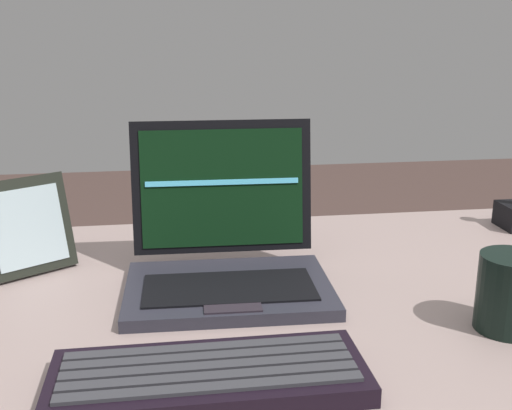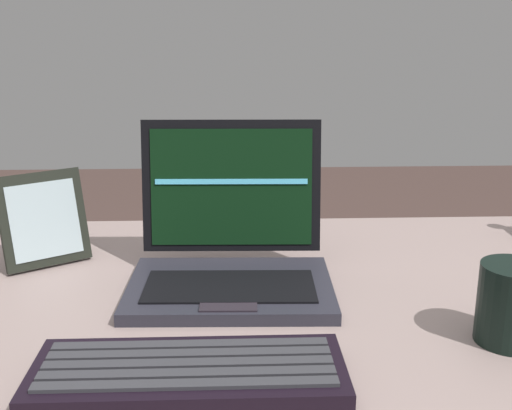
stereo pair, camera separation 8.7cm
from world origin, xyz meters
name	(u,v)px [view 2 (the right image)]	position (x,y,z in m)	size (l,w,h in m)	color
desk	(278,332)	(0.00, 0.00, 0.65)	(1.33, 0.73, 0.72)	#A28A85
laptop_front	(231,255)	(-0.07, 0.04, 0.76)	(0.31, 0.25, 0.24)	#2A2934
external_keyboard	(189,373)	(-0.12, -0.24, 0.73)	(0.35, 0.13, 0.03)	black
photo_frame	(43,220)	(-0.37, 0.13, 0.79)	(0.14, 0.11, 0.15)	black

